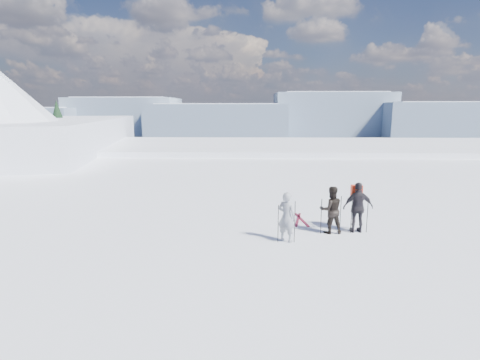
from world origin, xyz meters
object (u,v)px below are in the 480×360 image
object	(u,v)px
skier_grey	(287,217)
skis_loose	(300,220)
skier_pack	(358,207)
skier_dark	(331,210)

from	to	relation	value
skier_grey	skis_loose	size ratio (longest dim) A/B	0.94
skier_grey	skier_pack	bearing A→B (deg)	-126.06
skier_dark	skier_pack	world-z (taller)	skier_pack
skier_grey	skier_dark	world-z (taller)	skier_dark
skier_grey	skier_dark	xyz separation A→B (m)	(1.56, 0.86, 0.00)
skier_dark	skier_pack	xyz separation A→B (m)	(0.92, 0.11, 0.05)
skier_grey	skier_dark	distance (m)	1.78
skier_pack	skis_loose	xyz separation A→B (m)	(-1.74, 1.32, -0.84)
skier_pack	skis_loose	size ratio (longest dim) A/B	1.01
skier_grey	skier_pack	size ratio (longest dim) A/B	0.93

